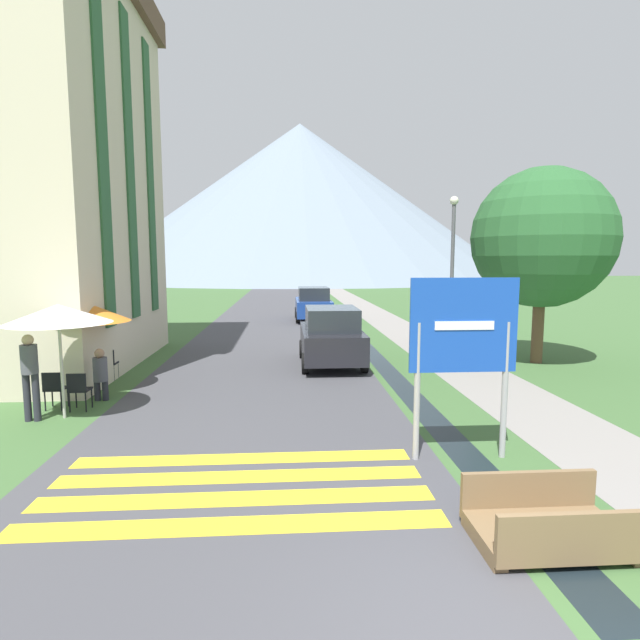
# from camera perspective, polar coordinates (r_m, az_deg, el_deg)

# --- Properties ---
(ground_plane) EXTENTS (160.00, 160.00, 0.00)m
(ground_plane) POSITION_cam_1_polar(r_m,az_deg,el_deg) (24.03, 0.42, -0.96)
(ground_plane) COLOR #3D6033
(road) EXTENTS (6.40, 60.00, 0.01)m
(road) POSITION_cam_1_polar(r_m,az_deg,el_deg) (33.91, -5.06, 1.28)
(road) COLOR #424247
(road) RESTS_ON ground_plane
(footpath) EXTENTS (2.20, 60.00, 0.01)m
(footpath) POSITION_cam_1_polar(r_m,az_deg,el_deg) (34.32, 5.17, 1.35)
(footpath) COLOR gray
(footpath) RESTS_ON ground_plane
(drainage_channel) EXTENTS (0.60, 60.00, 0.00)m
(drainage_channel) POSITION_cam_1_polar(r_m,az_deg,el_deg) (34.03, 1.18, 1.33)
(drainage_channel) COLOR black
(drainage_channel) RESTS_ON ground_plane
(crosswalk_marking) EXTENTS (5.44, 2.54, 0.01)m
(crosswalk_marking) POSITION_cam_1_polar(r_m,az_deg,el_deg) (7.65, -9.36, -18.34)
(crosswalk_marking) COLOR yellow
(crosswalk_marking) RESTS_ON ground_plane
(mountain_distant) EXTENTS (79.06, 79.06, 28.70)m
(mountain_distant) POSITION_cam_1_polar(r_m,az_deg,el_deg) (97.40, -2.27, 13.34)
(mountain_distant) COLOR slate
(mountain_distant) RESTS_ON ground_plane
(hotel_building) EXTENTS (6.37, 8.72, 12.05)m
(hotel_building) POSITION_cam_1_polar(r_m,az_deg,el_deg) (17.78, -30.48, 16.32)
(hotel_building) COLOR beige
(hotel_building) RESTS_ON ground_plane
(road_sign) EXTENTS (1.75, 0.11, 2.98)m
(road_sign) POSITION_cam_1_polar(r_m,az_deg,el_deg) (8.33, 16.04, -2.43)
(road_sign) COLOR #9E9EA3
(road_sign) RESTS_ON ground_plane
(footbridge) EXTENTS (1.70, 1.10, 0.65)m
(footbridge) POSITION_cam_1_polar(r_m,az_deg,el_deg) (6.71, 24.69, -20.56)
(footbridge) COLOR brown
(footbridge) RESTS_ON ground_plane
(parked_car_near) EXTENTS (1.91, 3.81, 1.82)m
(parked_car_near) POSITION_cam_1_polar(r_m,az_deg,el_deg) (15.49, 1.30, -1.88)
(parked_car_near) COLOR black
(parked_car_near) RESTS_ON ground_plane
(parked_car_far) EXTENTS (1.97, 4.26, 1.82)m
(parked_car_far) POSITION_cam_1_polar(r_m,az_deg,el_deg) (27.19, -0.77, 1.87)
(parked_car_far) COLOR navy
(parked_car_far) RESTS_ON ground_plane
(cafe_chair_near_left) EXTENTS (0.40, 0.40, 0.85)m
(cafe_chair_near_left) POSITION_cam_1_polar(r_m,az_deg,el_deg) (12.05, -25.87, -6.99)
(cafe_chair_near_left) COLOR black
(cafe_chair_near_left) RESTS_ON ground_plane
(cafe_chair_near_right) EXTENTS (0.40, 0.40, 0.85)m
(cafe_chair_near_right) POSITION_cam_1_polar(r_m,az_deg,el_deg) (12.39, -28.10, -6.75)
(cafe_chair_near_right) COLOR black
(cafe_chair_near_right) RESTS_ON ground_plane
(cafe_chair_far_right) EXTENTS (0.40, 0.40, 0.85)m
(cafe_chair_far_right) POSITION_cam_1_polar(r_m,az_deg,el_deg) (15.04, -23.05, -4.22)
(cafe_chair_far_right) COLOR black
(cafe_chair_far_right) RESTS_ON ground_plane
(cafe_chair_far_left) EXTENTS (0.40, 0.40, 0.85)m
(cafe_chair_far_left) POSITION_cam_1_polar(r_m,az_deg,el_deg) (14.79, -23.06, -4.40)
(cafe_chair_far_left) COLOR black
(cafe_chair_far_left) RESTS_ON ground_plane
(cafe_chair_middle) EXTENTS (0.40, 0.40, 0.85)m
(cafe_chair_middle) POSITION_cam_1_polar(r_m,az_deg,el_deg) (13.58, -25.37, -5.47)
(cafe_chair_middle) COLOR black
(cafe_chair_middle) RESTS_ON ground_plane
(cafe_umbrella_front_white) EXTENTS (2.07, 2.07, 2.37)m
(cafe_umbrella_front_white) POSITION_cam_1_polar(r_m,az_deg,el_deg) (11.40, -27.73, 0.60)
(cafe_umbrella_front_white) COLOR #B7B2A8
(cafe_umbrella_front_white) RESTS_ON ground_plane
(cafe_umbrella_middle_orange) EXTENTS (1.99, 1.99, 2.22)m
(cafe_umbrella_middle_orange) POSITION_cam_1_polar(r_m,az_deg,el_deg) (13.44, -24.98, 0.79)
(cafe_umbrella_middle_orange) COLOR #B7B2A8
(cafe_umbrella_middle_orange) RESTS_ON ground_plane
(person_standing_terrace) EXTENTS (0.32, 0.32, 1.78)m
(person_standing_terrace) POSITION_cam_1_polar(r_m,az_deg,el_deg) (11.65, -30.24, -5.05)
(person_standing_terrace) COLOR #282833
(person_standing_terrace) RESTS_ON ground_plane
(person_seated_far) EXTENTS (0.32, 0.32, 1.23)m
(person_seated_far) POSITION_cam_1_polar(r_m,az_deg,el_deg) (12.70, -23.81, -5.45)
(person_seated_far) COLOR #282833
(person_seated_far) RESTS_ON ground_plane
(streetlamp) EXTENTS (0.28, 0.28, 5.30)m
(streetlamp) POSITION_cam_1_polar(r_m,az_deg,el_deg) (16.86, 14.88, 6.18)
(streetlamp) COLOR #515156
(streetlamp) RESTS_ON ground_plane
(tree_by_path) EXTENTS (4.35, 4.35, 6.12)m
(tree_by_path) POSITION_cam_1_polar(r_m,az_deg,el_deg) (17.18, 24.08, 8.52)
(tree_by_path) COLOR brown
(tree_by_path) RESTS_ON ground_plane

